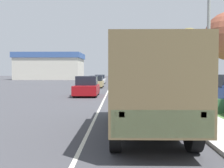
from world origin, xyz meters
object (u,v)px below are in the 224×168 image
car_second_ahead (96,82)px  car_fourth_ahead (123,78)px  military_truck (146,84)px  car_third_ahead (100,80)px  lamp_post (204,9)px  car_nearest_ahead (87,87)px

car_second_ahead → car_fourth_ahead: size_ratio=1.18×
military_truck → car_third_ahead: military_truck is taller
car_third_ahead → lamp_post: size_ratio=0.59×
military_truck → car_fourth_ahead: 49.34m
car_third_ahead → car_nearest_ahead: bearing=-89.1°
military_truck → car_second_ahead: size_ratio=1.60×
car_fourth_ahead → lamp_post: bearing=-87.1°
car_nearest_ahead → lamp_post: lamp_post is taller
car_fourth_ahead → car_second_ahead: bearing=-99.9°
car_nearest_ahead → car_second_ahead: (-0.16, 12.62, -0.06)m
car_third_ahead → car_second_ahead: bearing=-88.8°
military_truck → car_second_ahead: (-3.73, 26.81, -0.98)m
car_nearest_ahead → car_second_ahead: bearing=90.7°
car_nearest_ahead → car_third_ahead: 24.10m
car_nearest_ahead → car_fourth_ahead: car_nearest_ahead is taller
car_nearest_ahead → lamp_post: size_ratio=0.54×
car_second_ahead → car_third_ahead: bearing=91.2°
car_nearest_ahead → car_fourth_ahead: size_ratio=1.05×
lamp_post → military_truck: bearing=-139.5°
military_truck → car_third_ahead: 38.51m
car_second_ahead → military_truck: bearing=-82.1°
military_truck → lamp_post: (2.59, 2.21, 2.97)m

